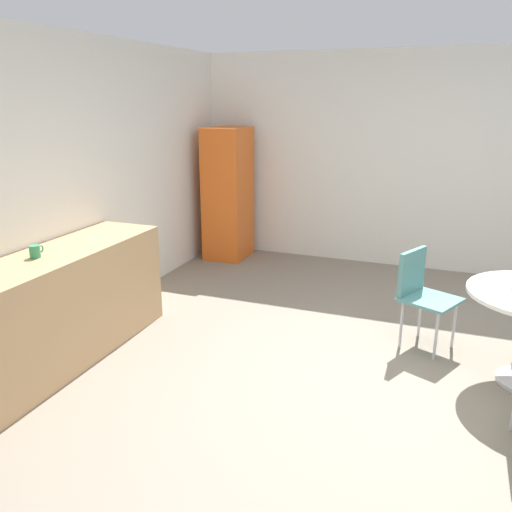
# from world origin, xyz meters

# --- Properties ---
(ground_plane) EXTENTS (6.00, 6.00, 0.00)m
(ground_plane) POSITION_xyz_m (0.00, 0.00, 0.00)
(ground_plane) COLOR gray
(wall_back) EXTENTS (6.00, 0.10, 2.60)m
(wall_back) POSITION_xyz_m (0.00, 3.00, 1.30)
(wall_back) COLOR white
(wall_back) RESTS_ON ground_plane
(wall_side_right) EXTENTS (0.10, 6.00, 2.60)m
(wall_side_right) POSITION_xyz_m (3.00, 0.00, 1.30)
(wall_side_right) COLOR white
(wall_side_right) RESTS_ON ground_plane
(counter_block) EXTENTS (2.56, 0.60, 0.90)m
(counter_block) POSITION_xyz_m (-0.80, 2.65, 0.45)
(counter_block) COLOR tan
(counter_block) RESTS_ON ground_plane
(locker_cabinet) EXTENTS (0.60, 0.50, 1.69)m
(locker_cabinet) POSITION_xyz_m (2.55, 2.55, 0.84)
(locker_cabinet) COLOR orange
(locker_cabinet) RESTS_ON ground_plane
(chair_teal) EXTENTS (0.56, 0.56, 0.83)m
(chair_teal) POSITION_xyz_m (0.74, -0.02, 0.52)
(chair_teal) COLOR silver
(chair_teal) RESTS_ON ground_plane
(mug_white) EXTENTS (0.13, 0.08, 0.09)m
(mug_white) POSITION_xyz_m (-0.69, 2.69, 0.95)
(mug_white) COLOR #338C59
(mug_white) RESTS_ON counter_block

